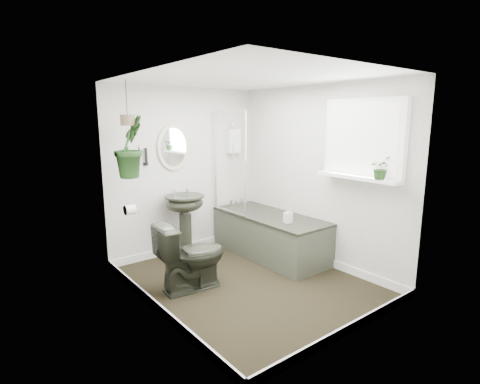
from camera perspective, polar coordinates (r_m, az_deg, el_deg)
floor at (r=4.51m, az=1.20°, el=-13.63°), size 2.30×2.80×0.02m
ceiling at (r=4.12m, az=1.34°, el=17.13°), size 2.30×2.80×0.02m
wall_back at (r=5.32m, az=-8.37°, el=3.13°), size 2.30×0.02×2.30m
wall_front at (r=3.22m, az=17.33°, el=-2.49°), size 2.30×0.02×2.30m
wall_left at (r=3.56m, az=-13.40°, el=-1.00°), size 0.02×2.80×2.30m
wall_right at (r=4.97m, az=11.73°, el=2.45°), size 0.02×2.80×2.30m
skirting at (r=4.49m, az=1.21°, el=-12.93°), size 2.30×2.80×0.10m
bathtub at (r=5.24m, az=4.59°, el=-6.55°), size 0.72×1.72×0.58m
bath_screen at (r=5.20m, az=-1.59°, el=4.51°), size 0.04×0.72×1.40m
shower_box at (r=5.65m, az=-1.00°, el=7.79°), size 0.20×0.10×0.35m
oval_mirror at (r=5.15m, az=-10.12°, el=6.74°), size 0.46×0.03×0.62m
wall_sconce at (r=4.98m, az=-14.11°, el=5.27°), size 0.04×0.04×0.22m
toilet_roll_holder at (r=4.27m, az=-16.44°, el=-2.60°), size 0.11×0.11×0.11m
window_recess at (r=4.44m, az=18.31°, el=7.62°), size 0.08×1.00×0.90m
window_sill at (r=4.42m, az=17.48°, el=2.17°), size 0.18×1.00×0.04m
window_blinds at (r=4.40m, az=17.98°, el=7.61°), size 0.01×0.86×0.76m
toilet at (r=4.24m, az=-7.42°, el=-9.56°), size 0.80×0.50×0.78m
pedestal_sink at (r=5.11m, az=-8.31°, el=-5.31°), size 0.58×0.52×0.89m
sill_plant at (r=4.20m, az=20.55°, el=3.48°), size 0.27×0.26×0.24m
hanging_plant at (r=4.44m, az=-16.54°, el=6.65°), size 0.49×0.50×0.71m
soap_bottle at (r=4.77m, az=7.33°, el=-3.51°), size 0.11×0.11×0.20m
hanging_pot at (r=4.43m, az=-16.76°, el=10.44°), size 0.16×0.16×0.12m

